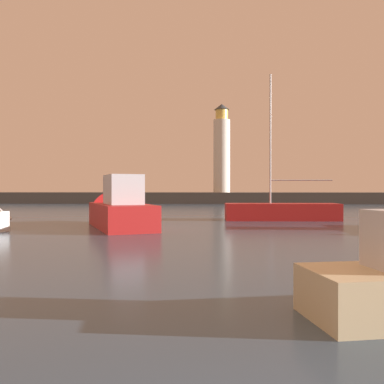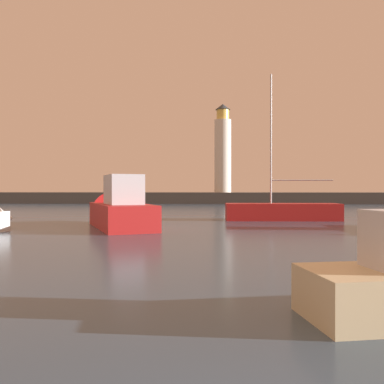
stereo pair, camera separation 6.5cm
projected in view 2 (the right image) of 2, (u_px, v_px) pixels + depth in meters
name	position (u px, v px, depth m)	size (l,w,h in m)	color
ground_plane	(221.00, 217.00, 31.69)	(220.00, 220.00, 0.00)	#384C60
breakwater	(217.00, 198.00, 61.84)	(81.91, 4.82, 1.70)	#423F3D
lighthouse	(223.00, 151.00, 61.75)	(2.52, 2.52, 13.45)	silver
motorboat_1	(117.00, 210.00, 23.94)	(5.94, 9.08, 3.47)	#B21E1E
sailboat_moored	(282.00, 211.00, 28.62)	(7.94, 2.42, 10.27)	#B21E1E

